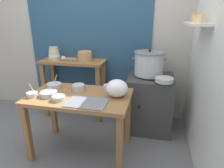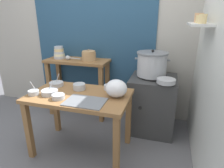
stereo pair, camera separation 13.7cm
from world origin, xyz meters
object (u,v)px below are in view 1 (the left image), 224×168
(clay_pot, at_px, (85,56))
(plastic_bag, at_px, (117,88))
(ladle, at_px, (64,58))
(prep_bowl_1, at_px, (32,94))
(prep_bowl_4, at_px, (59,98))
(bowl_stack_enamel, at_px, (54,54))
(prep_bowl_5, at_px, (54,85))
(stove_block, at_px, (149,102))
(wide_pan, at_px, (164,80))
(prep_table, at_px, (80,104))
(prep_bowl_0, at_px, (78,87))
(serving_tray, at_px, (87,102))
(prep_bowl_2, at_px, (49,94))
(steamer_pot, at_px, (149,63))
(back_shelf_table, at_px, (74,74))
(prep_bowl_3, at_px, (108,87))

(clay_pot, relative_size, plastic_bag, 0.90)
(ladle, bearing_deg, prep_bowl_1, -86.14)
(clay_pot, distance_m, prep_bowl_4, 1.03)
(bowl_stack_enamel, height_order, prep_bowl_5, bowl_stack_enamel)
(stove_block, bearing_deg, prep_bowl_1, -144.84)
(wide_pan, relative_size, prep_bowl_4, 1.65)
(stove_block, relative_size, wide_pan, 3.57)
(prep_table, distance_m, prep_bowl_0, 0.21)
(clay_pot, relative_size, ladle, 0.82)
(serving_tray, relative_size, wide_pan, 1.83)
(serving_tray, height_order, prep_bowl_0, prep_bowl_0)
(prep_table, relative_size, bowl_stack_enamel, 5.88)
(ladle, relative_size, prep_bowl_2, 1.41)
(steamer_pot, bearing_deg, prep_table, -134.22)
(prep_table, distance_m, ladle, 0.99)
(prep_table, bearing_deg, bowl_stack_enamel, 130.75)
(stove_block, height_order, clay_pot, clay_pot)
(stove_block, distance_m, prep_bowl_1, 1.52)
(steamer_pot, xyz_separation_m, wide_pan, (0.20, -0.26, -0.13))
(prep_table, height_order, clay_pot, clay_pot)
(stove_block, relative_size, steamer_pot, 1.74)
(wide_pan, bearing_deg, bowl_stack_enamel, 167.31)
(plastic_bag, relative_size, wide_pan, 1.05)
(back_shelf_table, height_order, prep_bowl_4, back_shelf_table)
(prep_bowl_3, bearing_deg, prep_bowl_1, -153.16)
(bowl_stack_enamel, bearing_deg, plastic_bag, -34.85)
(ladle, distance_m, prep_bowl_5, 0.65)
(wide_pan, bearing_deg, prep_bowl_1, -155.70)
(prep_bowl_1, bearing_deg, serving_tray, -1.79)
(prep_bowl_4, bearing_deg, plastic_bag, 21.55)
(steamer_pot, bearing_deg, prep_bowl_2, -140.96)
(back_shelf_table, bearing_deg, prep_bowl_3, -41.48)
(plastic_bag, bearing_deg, wide_pan, 40.15)
(prep_bowl_5, bearing_deg, steamer_pot, 27.19)
(back_shelf_table, bearing_deg, ladle, -150.93)
(prep_table, height_order, steamer_pot, steamer_pot)
(steamer_pot, relative_size, prep_bowl_3, 3.96)
(stove_block, xyz_separation_m, bowl_stack_enamel, (-1.46, 0.13, 0.60))
(stove_block, distance_m, prep_bowl_4, 1.30)
(stove_block, xyz_separation_m, prep_bowl_0, (-0.80, -0.57, 0.37))
(steamer_pot, distance_m, prep_bowl_1, 1.47)
(stove_block, bearing_deg, prep_bowl_2, -142.73)
(ladle, bearing_deg, back_shelf_table, 29.07)
(prep_table, distance_m, prep_bowl_5, 0.44)
(steamer_pot, bearing_deg, wide_pan, -52.35)
(bowl_stack_enamel, bearing_deg, prep_bowl_1, -75.87)
(clay_pot, bearing_deg, prep_table, -74.85)
(bowl_stack_enamel, relative_size, prep_bowl_5, 1.12)
(wide_pan, bearing_deg, plastic_bag, -139.85)
(wide_pan, xyz_separation_m, prep_bowl_5, (-1.28, -0.30, -0.06))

